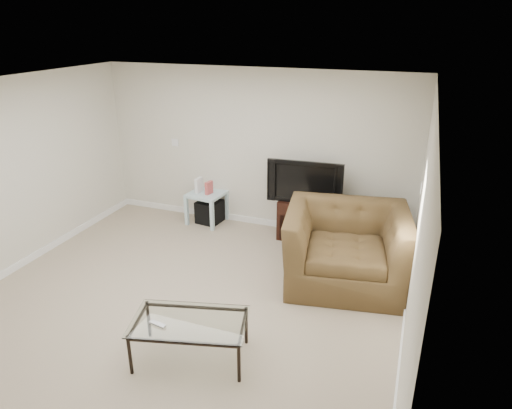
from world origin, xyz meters
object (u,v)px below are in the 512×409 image
(side_table, at_px, (207,207))
(recliner, at_px, (347,235))
(subwoofer, at_px, (210,211))
(tv_stand, at_px, (305,219))
(television, at_px, (306,180))
(coffee_table, at_px, (191,339))

(side_table, distance_m, recliner, 2.71)
(subwoofer, distance_m, recliner, 2.70)
(tv_stand, distance_m, side_table, 1.66)
(television, height_order, recliner, recliner)
(subwoofer, bearing_deg, television, -1.73)
(recliner, height_order, coffee_table, recliner)
(side_table, xyz_separation_m, recliner, (2.46, -1.08, 0.39))
(recliner, bearing_deg, side_table, 146.82)
(subwoofer, xyz_separation_m, recliner, (2.42, -1.10, 0.47))
(tv_stand, relative_size, coffee_table, 0.67)
(tv_stand, distance_m, subwoofer, 1.63)
(television, xyz_separation_m, recliner, (0.80, -1.05, -0.29))
(side_table, xyz_separation_m, coffee_table, (1.29, -3.04, -0.04))
(side_table, height_order, recliner, recliner)
(subwoofer, bearing_deg, tv_stand, -0.64)
(coffee_table, bearing_deg, television, 83.04)
(tv_stand, xyz_separation_m, television, (-0.00, -0.03, 0.63))
(subwoofer, bearing_deg, recliner, -24.37)
(side_table, bearing_deg, subwoofer, 27.45)
(television, xyz_separation_m, coffee_table, (-0.37, -3.01, -0.72))
(side_table, distance_m, subwoofer, 0.09)
(recliner, bearing_deg, subwoofer, 146.17)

